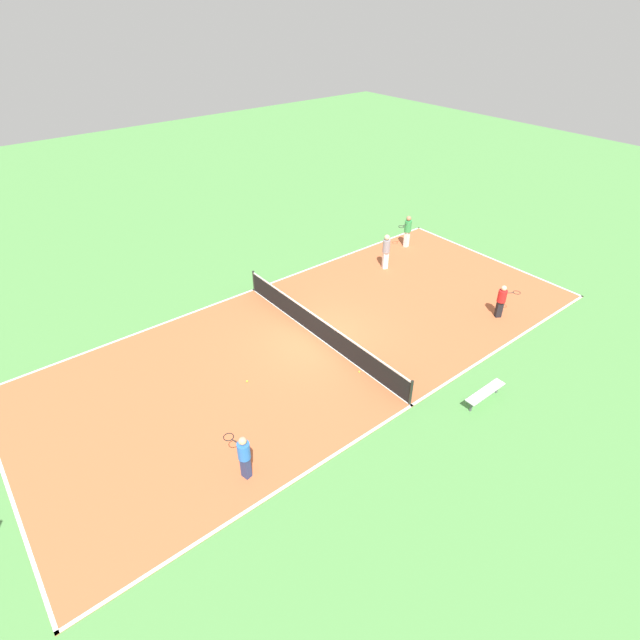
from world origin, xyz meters
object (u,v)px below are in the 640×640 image
(player_near_blue, at_px, (244,455))
(bench, at_px, (485,393))
(player_coach_red, at_px, (502,299))
(tennis_ball_left_sideline, at_px, (359,372))
(tennis_net, at_px, (320,328))
(player_far_green, at_px, (408,229))
(tennis_ball_midcourt, at_px, (247,381))
(player_baseline_gray, at_px, (386,249))

(player_near_blue, bearing_deg, bench, -118.50)
(bench, relative_size, player_coach_red, 1.16)
(player_near_blue, height_order, tennis_ball_left_sideline, player_near_blue)
(tennis_ball_left_sideline, bearing_deg, tennis_net, -4.68)
(player_far_green, bearing_deg, player_coach_red, 68.35)
(player_coach_red, relative_size, tennis_ball_midcourt, 22.08)
(tennis_net, xyz_separation_m, tennis_ball_midcourt, (-0.44, 3.69, -0.48))
(tennis_net, bearing_deg, player_baseline_gray, -67.21)
(tennis_net, height_order, player_far_green, player_far_green)
(player_coach_red, height_order, tennis_ball_left_sideline, player_coach_red)
(tennis_net, relative_size, tennis_ball_left_sideline, 143.38)
(bench, distance_m, player_far_green, 12.11)
(bench, xyz_separation_m, tennis_ball_midcourt, (5.86, 5.76, -0.33))
(tennis_net, bearing_deg, player_coach_red, -116.93)
(tennis_net, distance_m, player_far_green, 9.65)
(player_coach_red, bearing_deg, player_near_blue, -145.10)
(bench, distance_m, tennis_ball_midcourt, 8.22)
(bench, relative_size, player_baseline_gray, 0.97)
(player_far_green, bearing_deg, tennis_net, 16.34)
(player_near_blue, xyz_separation_m, tennis_ball_left_sideline, (1.37, -5.65, -0.85))
(bench, distance_m, tennis_ball_left_sideline, 4.40)
(player_near_blue, bearing_deg, tennis_net, -68.03)
(player_baseline_gray, xyz_separation_m, tennis_ball_left_sideline, (-5.18, 6.46, -1.00))
(player_coach_red, relative_size, player_near_blue, 0.96)
(player_near_blue, relative_size, tennis_ball_left_sideline, 22.89)
(tennis_net, distance_m, tennis_ball_left_sideline, 2.60)
(player_coach_red, distance_m, player_far_green, 7.46)
(tennis_ball_midcourt, bearing_deg, player_far_green, -71.86)
(tennis_net, relative_size, player_near_blue, 6.26)
(bench, bearing_deg, tennis_ball_midcourt, -45.50)
(tennis_ball_midcourt, bearing_deg, player_coach_red, -106.13)
(tennis_ball_midcourt, bearing_deg, bench, -135.50)
(player_baseline_gray, height_order, tennis_ball_midcourt, player_baseline_gray)
(player_coach_red, xyz_separation_m, tennis_ball_midcourt, (3.06, 10.59, -0.82))
(bench, relative_size, player_far_green, 1.00)
(tennis_net, relative_size, player_baseline_gray, 5.43)
(bench, height_order, player_far_green, player_far_green)
(player_far_green, bearing_deg, tennis_ball_left_sideline, 28.25)
(player_coach_red, bearing_deg, tennis_net, -173.90)
(player_baseline_gray, bearing_deg, tennis_ball_midcourt, 40.80)
(tennis_net, xyz_separation_m, player_coach_red, (-3.51, -6.91, 0.34))
(player_far_green, bearing_deg, bench, 49.48)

